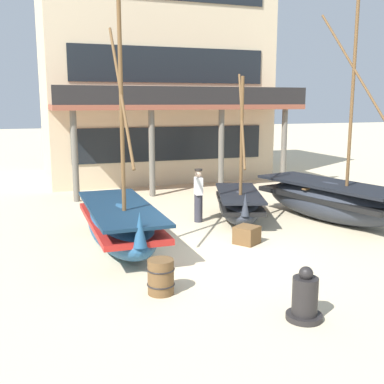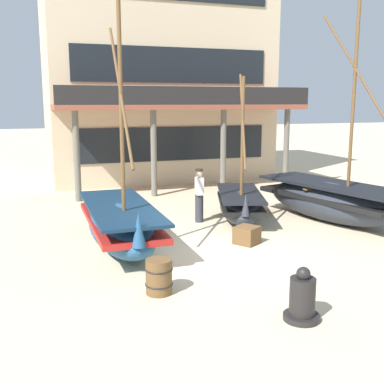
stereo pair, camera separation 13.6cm
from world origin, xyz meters
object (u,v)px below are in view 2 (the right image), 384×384
at_px(wooden_barrel, 159,276).
at_px(fishing_boat_far_right, 240,204).
at_px(fisherman_by_hull, 199,196).
at_px(fishing_boat_centre_large, 331,200).
at_px(harbor_building_main, 153,70).
at_px(cargo_crate, 247,235).
at_px(fishing_boat_near_left, 120,224).
at_px(capstan_winch, 302,299).

bearing_deg(wooden_barrel, fishing_boat_far_right, 50.34).
bearing_deg(fisherman_by_hull, fishing_boat_centre_large, -17.43).
bearing_deg(fishing_boat_far_right, fishing_boat_centre_large, -19.50).
bearing_deg(harbor_building_main, wooden_barrel, -104.57).
bearing_deg(fishing_boat_centre_large, cargo_crate, -159.15).
height_order(fishing_boat_far_right, cargo_crate, fishing_boat_far_right).
distance_m(wooden_barrel, harbor_building_main, 16.37).
bearing_deg(fisherman_by_hull, fishing_boat_near_left, -147.47).
distance_m(fishing_boat_far_right, wooden_barrel, 6.22).
bearing_deg(fishing_boat_centre_large, harbor_building_main, 103.77).
height_order(fisherman_by_hull, wooden_barrel, fisherman_by_hull).
height_order(fisherman_by_hull, harbor_building_main, harbor_building_main).
relative_size(fishing_boat_far_right, harbor_building_main, 0.42).
distance_m(wooden_barrel, cargo_crate, 3.95).
bearing_deg(cargo_crate, wooden_barrel, -141.63).
height_order(fishing_boat_near_left, fisherman_by_hull, fishing_boat_near_left).
height_order(fishing_boat_near_left, harbor_building_main, harbor_building_main).
relative_size(fishing_boat_near_left, wooden_barrel, 8.96).
relative_size(fishing_boat_far_right, fisherman_by_hull, 2.72).
xyz_separation_m(fishing_boat_centre_large, wooden_barrel, (-6.69, -3.82, -0.33)).
distance_m(fishing_boat_near_left, cargo_crate, 3.35).
distance_m(fishing_boat_near_left, harbor_building_main, 13.35).
distance_m(capstan_winch, cargo_crate, 4.52).
bearing_deg(fishing_boat_far_right, capstan_winch, -106.10).
bearing_deg(harbor_building_main, fishing_boat_centre_large, -76.23).
distance_m(fishing_boat_far_right, capstan_winch, 7.00).
distance_m(fishing_boat_near_left, fisherman_by_hull, 3.37).
distance_m(fishing_boat_centre_large, wooden_barrel, 7.72).
relative_size(fishing_boat_centre_large, capstan_winch, 7.12).
relative_size(fisherman_by_hull, cargo_crate, 2.97).
relative_size(fishing_boat_far_right, cargo_crate, 8.07).
xyz_separation_m(fishing_boat_near_left, fisherman_by_hull, (2.84, 1.81, 0.21)).
distance_m(capstan_winch, harbor_building_main, 17.84).
bearing_deg(fishing_boat_near_left, cargo_crate, -14.16).
bearing_deg(fishing_boat_centre_large, fishing_boat_far_right, 160.50).
distance_m(fishing_boat_far_right, harbor_building_main, 11.36).
relative_size(fisherman_by_hull, harbor_building_main, 0.16).
xyz_separation_m(fishing_boat_far_right, capstan_winch, (-1.94, -6.73, -0.15)).
distance_m(fishing_boat_centre_large, cargo_crate, 3.88).
bearing_deg(harbor_building_main, capstan_winch, -96.36).
height_order(wooden_barrel, cargo_crate, wooden_barrel).
height_order(capstan_winch, harbor_building_main, harbor_building_main).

